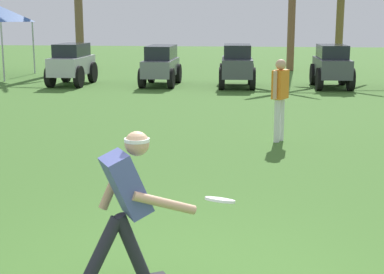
{
  "coord_description": "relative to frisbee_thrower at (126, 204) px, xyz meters",
  "views": [
    {
      "loc": [
        0.62,
        -4.58,
        2.38
      ],
      "look_at": [
        -0.17,
        2.43,
        0.9
      ],
      "focal_mm": 55.0,
      "sensor_mm": 36.0,
      "label": 1
    }
  ],
  "objects": [
    {
      "name": "frisbee_thrower",
      "position": [
        0.0,
        0.0,
        0.0
      ],
      "size": [
        1.09,
        0.56,
        1.42
      ],
      "color": "#23232D",
      "rests_on": "ground_plane"
    },
    {
      "name": "frisbee_in_flight",
      "position": [
        0.79,
        0.22,
        -0.01
      ],
      "size": [
        0.36,
        0.36,
        0.09
      ],
      "color": "white"
    },
    {
      "name": "teammate_near_sideline",
      "position": [
        1.51,
        6.4,
        0.14
      ],
      "size": [
        0.34,
        0.47,
        1.56
      ],
      "color": "silver",
      "rests_on": "ground_plane"
    },
    {
      "name": "parked_car_slot_a",
      "position": [
        -5.24,
        14.87,
        -0.05
      ],
      "size": [
        1.19,
        2.36,
        1.4
      ],
      "color": "#B7BABF",
      "rests_on": "ground_plane"
    },
    {
      "name": "parked_car_slot_b",
      "position": [
        -2.19,
        15.1,
        -0.08
      ],
      "size": [
        1.14,
        2.4,
        1.34
      ],
      "color": "slate",
      "rests_on": "ground_plane"
    },
    {
      "name": "parked_car_slot_c",
      "position": [
        0.39,
        14.91,
        -0.05
      ],
      "size": [
        1.27,
        2.4,
        1.4
      ],
      "color": "#474C51",
      "rests_on": "ground_plane"
    },
    {
      "name": "parked_car_slot_d",
      "position": [
        3.49,
        15.06,
        -0.05
      ],
      "size": [
        1.24,
        2.38,
        1.4
      ],
      "color": "#474C51",
      "rests_on": "ground_plane"
    }
  ]
}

